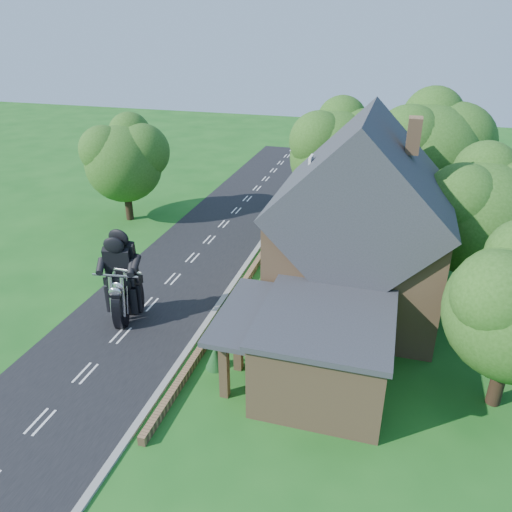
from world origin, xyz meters
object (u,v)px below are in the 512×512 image
(house, at_px, (359,231))
(motorcycle_follow, at_px, (124,310))
(garden_wall, at_px, (237,295))
(motorcycle_lead, at_px, (130,306))
(annex, at_px, (321,349))

(house, height_order, motorcycle_follow, house)
(house, bearing_deg, motorcycle_follow, -155.89)
(motorcycle_follow, bearing_deg, house, -164.95)
(garden_wall, bearing_deg, motorcycle_follow, -140.45)
(motorcycle_lead, relative_size, motorcycle_follow, 1.06)
(house, height_order, motorcycle_lead, house)
(garden_wall, relative_size, motorcycle_lead, 13.57)
(house, xyz_separation_m, motorcycle_lead, (-10.74, -4.53, -3.59))
(annex, bearing_deg, garden_wall, 133.84)
(house, distance_m, motorcycle_lead, 12.20)
(garden_wall, relative_size, annex, 3.12)
(house, height_order, annex, house)
(garden_wall, bearing_deg, annex, -46.16)
(garden_wall, xyz_separation_m, annex, (5.57, -5.80, 1.57))
(annex, distance_m, motorcycle_lead, 10.42)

